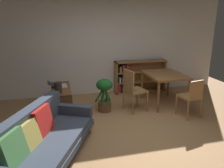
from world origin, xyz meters
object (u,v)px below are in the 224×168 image
at_px(open_laptop, 58,85).
at_px(potted_floor_plant, 104,93).
at_px(dining_chair_near, 191,96).
at_px(dining_chair_far, 133,88).
at_px(media_console, 62,101).
at_px(desk_speaker, 58,88).
at_px(fabric_couch, 41,138).
at_px(bookshelf, 136,77).
at_px(dining_table, 165,77).

distance_m(open_laptop, potted_floor_plant, 1.08).
distance_m(dining_chair_near, dining_chair_far, 1.29).
xyz_separation_m(media_console, dining_chair_far, (1.61, -0.28, 0.27)).
distance_m(desk_speaker, potted_floor_plant, 1.07).
xyz_separation_m(fabric_couch, dining_chair_near, (3.07, 0.86, 0.12)).
relative_size(media_console, dining_chair_far, 1.12).
height_order(media_console, bookshelf, bookshelf).
bearing_deg(bookshelf, dining_chair_far, -113.10).
bearing_deg(dining_table, media_console, 179.37).
xyz_separation_m(open_laptop, dining_chair_near, (2.77, -1.10, -0.12)).
height_order(open_laptop, dining_chair_near, dining_chair_near).
height_order(open_laptop, potted_floor_plant, potted_floor_plant).
bearing_deg(media_console, dining_chair_near, -18.73).
relative_size(desk_speaker, potted_floor_plant, 0.30).
height_order(dining_table, bookshelf, bookshelf).
bearing_deg(dining_chair_far, dining_chair_near, -29.96).
xyz_separation_m(desk_speaker, bookshelf, (2.24, 1.38, -0.25)).
distance_m(desk_speaker, bookshelf, 2.64).
relative_size(open_laptop, desk_speaker, 1.89).
distance_m(dining_chair_near, bookshelf, 2.06).
bearing_deg(dining_table, open_laptop, 175.45).
height_order(desk_speaker, dining_chair_near, dining_chair_near).
bearing_deg(media_console, dining_chair_far, -9.90).
distance_m(fabric_couch, media_console, 1.81).
height_order(dining_table, dining_chair_far, dining_chair_far).
xyz_separation_m(fabric_couch, desk_speaker, (0.30, 1.47, 0.32)).
relative_size(potted_floor_plant, dining_chair_far, 0.78).
relative_size(dining_chair_far, bookshelf, 0.65).
bearing_deg(dining_chair_far, dining_table, 15.36).
bearing_deg(dining_chair_far, open_laptop, 164.57).
height_order(media_console, dining_table, dining_table).
xyz_separation_m(open_laptop, potted_floor_plant, (1.02, -0.31, -0.16)).
bearing_deg(open_laptop, media_console, -73.47).
xyz_separation_m(dining_chair_far, bookshelf, (0.58, 1.35, -0.11)).
height_order(dining_table, dining_chair_near, dining_chair_near).
bearing_deg(dining_chair_near, open_laptop, 158.36).
bearing_deg(media_console, potted_floor_plant, -8.04).
bearing_deg(bookshelf, open_laptop, -158.23).
distance_m(dining_chair_far, bookshelf, 1.47).
distance_m(media_console, desk_speaker, 0.52).
bearing_deg(dining_table, bookshelf, 107.40).
relative_size(desk_speaker, bookshelf, 0.15).
relative_size(media_console, dining_chair_near, 1.28).
distance_m(media_console, potted_floor_plant, 0.99).
xyz_separation_m(media_console, bookshelf, (2.18, 1.07, 0.16)).
distance_m(fabric_couch, dining_chair_near, 3.19).
relative_size(fabric_couch, media_console, 2.01).
xyz_separation_m(desk_speaker, dining_table, (2.58, 0.28, -0.01)).
xyz_separation_m(dining_table, dining_chair_far, (-0.92, -0.25, -0.13)).
bearing_deg(bookshelf, dining_table, -72.60).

